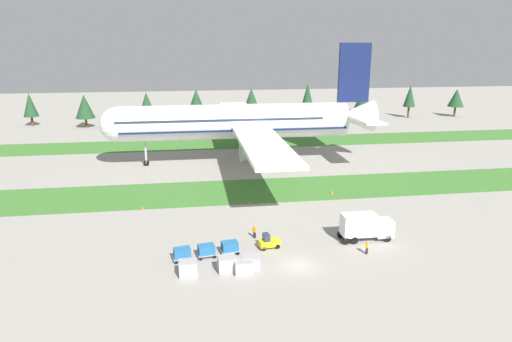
{
  "coord_description": "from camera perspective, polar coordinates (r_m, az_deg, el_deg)",
  "views": [
    {
      "loc": [
        -11.88,
        -46.37,
        24.87
      ],
      "look_at": [
        -0.88,
        26.51,
        4.0
      ],
      "focal_mm": 32.0,
      "sensor_mm": 36.0,
      "label": 1
    }
  ],
  "objects": [
    {
      "name": "ground_plane",
      "position": [
        53.94,
        5.25,
        -11.72
      ],
      "size": [
        400.0,
        400.0,
        0.0
      ],
      "primitive_type": "plane",
      "color": "gray"
    },
    {
      "name": "grass_strip_near",
      "position": [
        79.52,
        0.44,
        -2.41
      ],
      "size": [
        320.0,
        13.6,
        0.01
      ],
      "primitive_type": "cube",
      "color": "#3D752D",
      "rests_on": "ground"
    },
    {
      "name": "grass_strip_far",
      "position": [
        117.08,
        -2.57,
        3.53
      ],
      "size": [
        320.0,
        13.6,
        0.01
      ],
      "primitive_type": "cube",
      "color": "#3D752D",
      "rests_on": "ground"
    },
    {
      "name": "airliner",
      "position": [
        96.16,
        -1.94,
        6.24
      ],
      "size": [
        57.57,
        71.14,
        24.78
      ],
      "rotation": [
        0.0,
        0.0,
        1.57
      ],
      "color": "white",
      "rests_on": "ground"
    },
    {
      "name": "baggage_tug",
      "position": [
        57.66,
        1.59,
        -8.85
      ],
      "size": [
        2.78,
        1.71,
        1.97
      ],
      "rotation": [
        0.0,
        0.0,
        -1.4
      ],
      "color": "yellow",
      "rests_on": "ground"
    },
    {
      "name": "cargo_dolly_lead",
      "position": [
        56.26,
        -3.3,
        -9.41
      ],
      "size": [
        2.42,
        1.85,
        1.55
      ],
      "rotation": [
        0.0,
        0.0,
        -1.4
      ],
      "color": "#A3A3A8",
      "rests_on": "ground"
    },
    {
      "name": "cargo_dolly_second",
      "position": [
        55.68,
        -6.22,
        -9.77
      ],
      "size": [
        2.42,
        1.85,
        1.55
      ],
      "rotation": [
        0.0,
        0.0,
        -1.4
      ],
      "color": "#A3A3A8",
      "rests_on": "ground"
    },
    {
      "name": "cargo_dolly_third",
      "position": [
        55.23,
        -9.21,
        -10.11
      ],
      "size": [
        2.42,
        1.85,
        1.55
      ],
      "rotation": [
        0.0,
        0.0,
        -1.4
      ],
      "color": "#A3A3A8",
      "rests_on": "ground"
    },
    {
      "name": "catering_truck",
      "position": [
        61.12,
        13.54,
        -6.68
      ],
      "size": [
        6.96,
        2.31,
        3.58
      ],
      "rotation": [
        0.0,
        0.0,
        -1.57
      ],
      "color": "silver",
      "rests_on": "ground"
    },
    {
      "name": "ground_crew_marshaller",
      "position": [
        60.37,
        -0.18,
        -7.54
      ],
      "size": [
        0.46,
        0.39,
        1.74
      ],
      "rotation": [
        0.0,
        0.0,
        2.45
      ],
      "color": "black",
      "rests_on": "ground"
    },
    {
      "name": "ground_crew_loader",
      "position": [
        57.67,
        13.7,
        -9.19
      ],
      "size": [
        0.48,
        0.36,
        1.74
      ],
      "rotation": [
        0.0,
        0.0,
        3.75
      ],
      "color": "black",
      "rests_on": "ground"
    },
    {
      "name": "uld_container_0",
      "position": [
        51.89,
        -8.49,
        -11.93
      ],
      "size": [
        2.03,
        1.64,
        1.73
      ],
      "primitive_type": "cube",
      "rotation": [
        0.0,
        0.0,
        0.02
      ],
      "color": "#A3A3A8",
      "rests_on": "ground"
    },
    {
      "name": "uld_container_1",
      "position": [
        51.92,
        -1.6,
        -11.87
      ],
      "size": [
        2.07,
        1.69,
        1.51
      ],
      "primitive_type": "cube",
      "rotation": [
        0.0,
        0.0,
        0.05
      ],
      "color": "#A3A3A8",
      "rests_on": "ground"
    },
    {
      "name": "uld_container_2",
      "position": [
        52.32,
        -3.66,
        -11.53
      ],
      "size": [
        2.11,
        1.74,
        1.75
      ],
      "primitive_type": "cube",
      "rotation": [
        0.0,
        0.0,
        0.07
      ],
      "color": "#A3A3A8",
      "rests_on": "ground"
    },
    {
      "name": "uld_container_3",
      "position": [
        52.82,
        -0.59,
        -11.31
      ],
      "size": [
        2.16,
        1.81,
        1.59
      ],
      "primitive_type": "cube",
      "rotation": [
        0.0,
        0.0,
        -0.11
      ],
      "color": "#A3A3A8",
      "rests_on": "ground"
    },
    {
      "name": "taxiway_marker_0",
      "position": [
        78.6,
        9.46,
        -2.63
      ],
      "size": [
        0.44,
        0.44,
        0.59
      ],
      "primitive_type": "cone",
      "color": "orange",
      "rests_on": "ground"
    },
    {
      "name": "taxiway_marker_1",
      "position": [
        72.35,
        -13.98,
        -4.55
      ],
      "size": [
        0.44,
        0.44,
        0.57
      ],
      "primitive_type": "cone",
      "color": "orange",
      "rests_on": "ground"
    },
    {
      "name": "taxiway_marker_2",
      "position": [
        72.31,
        -0.88,
        -4.03
      ],
      "size": [
        0.44,
        0.44,
        0.67
      ],
      "primitive_type": "cone",
      "color": "orange",
      "rests_on": "ground"
    },
    {
      "name": "distant_tree_line",
      "position": [
        146.45,
        -5.57,
        8.66
      ],
      "size": [
        163.42,
        10.79,
        11.94
      ],
      "color": "#4C3823",
      "rests_on": "ground"
    }
  ]
}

